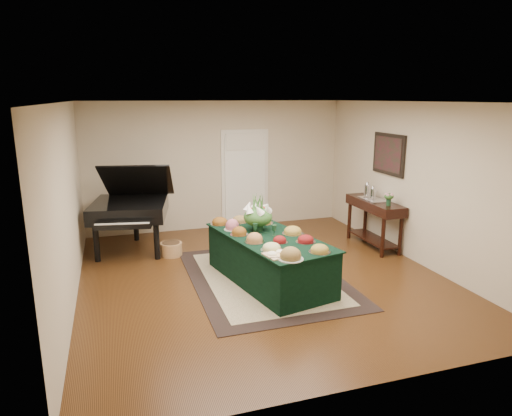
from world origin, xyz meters
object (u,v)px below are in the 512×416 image
object	(u,v)px
floral_centerpiece	(258,213)
grand_piano	(130,208)
buffet_table	(269,259)
mahogany_sideboard	(375,211)

from	to	relation	value
floral_centerpiece	grand_piano	distance (m)	2.61
buffet_table	floral_centerpiece	bearing A→B (deg)	100.05
floral_centerpiece	mahogany_sideboard	distance (m)	2.63
mahogany_sideboard	grand_piano	bearing A→B (deg)	165.36
buffet_table	grand_piano	distance (m)	2.93
floral_centerpiece	grand_piano	bearing A→B (deg)	135.49
buffet_table	mahogany_sideboard	distance (m)	2.69
buffet_table	grand_piano	world-z (taller)	grand_piano
buffet_table	floral_centerpiece	size ratio (longest dim) A/B	5.19
floral_centerpiece	grand_piano	size ratio (longest dim) A/B	0.26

